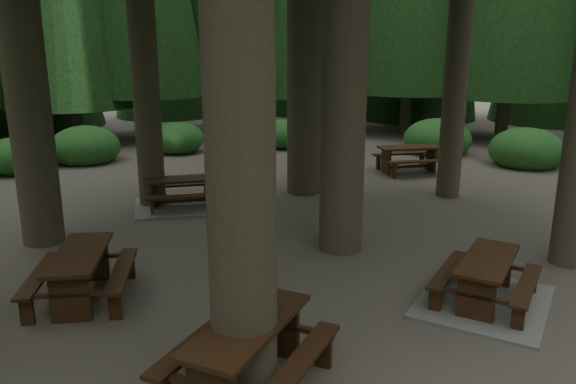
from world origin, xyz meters
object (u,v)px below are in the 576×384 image
picnic_table_b (81,268)px  picnic_table_d (409,155)px  picnic_table_c (180,198)px  picnic_table_e (248,345)px  picnic_table_a (485,288)px

picnic_table_b → picnic_table_d: bearing=-45.7°
picnic_table_b → picnic_table_d: (10.45, 4.23, 0.01)m
picnic_table_b → picnic_table_c: 5.12m
picnic_table_b → picnic_table_e: 3.61m
picnic_table_c → picnic_table_d: 7.42m
picnic_table_a → picnic_table_e: (-4.13, -0.15, 0.30)m
picnic_table_d → picnic_table_a: bearing=-107.5°
picnic_table_e → picnic_table_d: bearing=4.3°
picnic_table_a → picnic_table_c: 7.71m
picnic_table_e → picnic_table_b: bearing=74.9°
picnic_table_c → picnic_table_e: size_ratio=1.04×
picnic_table_c → picnic_table_e: bearing=-87.4°
picnic_table_a → picnic_table_e: 4.15m
picnic_table_c → picnic_table_d: size_ratio=1.16×
picnic_table_a → picnic_table_d: size_ratio=1.28×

